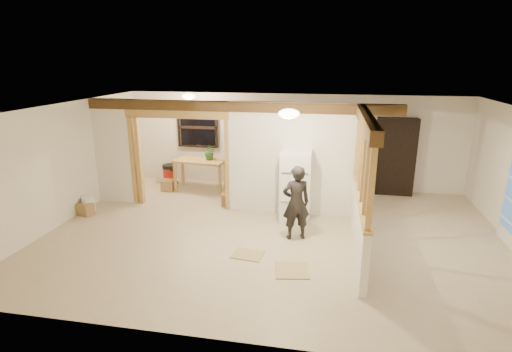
% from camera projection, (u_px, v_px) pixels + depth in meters
% --- Properties ---
extents(floor, '(9.00, 6.50, 0.01)m').
position_uv_depth(floor, '(274.00, 234.00, 8.02)').
color(floor, '#C0AA8F').
rests_on(floor, ground).
extents(ceiling, '(9.00, 6.50, 0.01)m').
position_uv_depth(ceiling, '(276.00, 109.00, 7.31)').
color(ceiling, white).
extents(wall_back, '(9.00, 0.01, 2.50)m').
position_uv_depth(wall_back, '(291.00, 141.00, 10.73)').
color(wall_back, silver).
rests_on(wall_back, floor).
extents(wall_front, '(9.00, 0.01, 2.50)m').
position_uv_depth(wall_front, '(236.00, 251.00, 4.60)').
color(wall_front, silver).
rests_on(wall_front, floor).
extents(wall_left, '(0.01, 6.50, 2.50)m').
position_uv_depth(wall_left, '(64.00, 163.00, 8.45)').
color(wall_left, silver).
rests_on(wall_left, floor).
extents(partition_left_stub, '(0.90, 0.12, 2.50)m').
position_uv_depth(partition_left_stub, '(113.00, 152.00, 9.50)').
color(partition_left_stub, silver).
rests_on(partition_left_stub, floor).
extents(partition_center, '(2.80, 0.12, 2.50)m').
position_uv_depth(partition_center, '(291.00, 160.00, 8.76)').
color(partition_center, silver).
rests_on(partition_center, floor).
extents(doorway_frame, '(2.46, 0.14, 2.20)m').
position_uv_depth(doorway_frame, '(179.00, 161.00, 9.26)').
color(doorway_frame, tan).
rests_on(doorway_frame, floor).
extents(header_beam_back, '(7.00, 0.18, 0.22)m').
position_uv_depth(header_beam_back, '(237.00, 107.00, 8.65)').
color(header_beam_back, '#52371C').
rests_on(header_beam_back, ceiling).
extents(header_beam_right, '(0.18, 3.30, 0.22)m').
position_uv_depth(header_beam_right, '(367.00, 121.00, 6.68)').
color(header_beam_right, '#52371C').
rests_on(header_beam_right, ceiling).
extents(pony_wall, '(0.12, 3.20, 1.00)m').
position_uv_depth(pony_wall, '(359.00, 224.00, 7.22)').
color(pony_wall, silver).
rests_on(pony_wall, floor).
extents(stud_partition, '(0.14, 3.20, 1.32)m').
position_uv_depth(stud_partition, '(363.00, 162.00, 6.89)').
color(stud_partition, tan).
rests_on(stud_partition, pony_wall).
extents(window_back, '(1.12, 0.10, 1.10)m').
position_uv_depth(window_back, '(198.00, 127.00, 11.02)').
color(window_back, black).
rests_on(window_back, wall_back).
extents(ceiling_dome_main, '(0.36, 0.36, 0.16)m').
position_uv_depth(ceiling_dome_main, '(289.00, 114.00, 6.79)').
color(ceiling_dome_main, '#FFEABF').
rests_on(ceiling_dome_main, ceiling).
extents(ceiling_dome_util, '(0.32, 0.32, 0.14)m').
position_uv_depth(ceiling_dome_util, '(189.00, 96.00, 9.92)').
color(ceiling_dome_util, '#FFEABF').
rests_on(ceiling_dome_util, ceiling).
extents(hanging_bulb, '(0.07, 0.07, 0.07)m').
position_uv_depth(hanging_bulb, '(199.00, 112.00, 9.26)').
color(hanging_bulb, '#FFD88C').
rests_on(hanging_bulb, ceiling).
extents(refrigerator, '(0.64, 0.62, 1.54)m').
position_uv_depth(refrigerator, '(296.00, 186.00, 8.52)').
color(refrigerator, white).
rests_on(refrigerator, floor).
extents(woman, '(0.63, 0.52, 1.47)m').
position_uv_depth(woman, '(296.00, 203.00, 7.62)').
color(woman, black).
rests_on(woman, floor).
extents(work_table, '(1.39, 0.82, 0.83)m').
position_uv_depth(work_table, '(201.00, 175.00, 10.57)').
color(work_table, tan).
rests_on(work_table, floor).
extents(potted_plant, '(0.43, 0.39, 0.41)m').
position_uv_depth(potted_plant, '(210.00, 152.00, 10.42)').
color(potted_plant, '#2D7632').
rests_on(potted_plant, work_table).
extents(shop_vac, '(0.52, 0.52, 0.56)m').
position_uv_depth(shop_vac, '(170.00, 174.00, 11.13)').
color(shop_vac, '#AB2115').
rests_on(shop_vac, floor).
extents(bookshelf, '(0.99, 0.33, 1.97)m').
position_uv_depth(bookshelf, '(395.00, 157.00, 10.11)').
color(bookshelf, black).
rests_on(bookshelf, floor).
extents(bucket, '(0.31, 0.31, 0.37)m').
position_uv_depth(bucket, '(89.00, 204.00, 9.09)').
color(bucket, white).
rests_on(bucket, floor).
extents(box_util_a, '(0.38, 0.34, 0.28)m').
position_uv_depth(box_util_a, '(228.00, 199.00, 9.56)').
color(box_util_a, '#977549').
rests_on(box_util_a, floor).
extents(box_util_b, '(0.31, 0.31, 0.29)m').
position_uv_depth(box_util_b, '(168.00, 185.00, 10.61)').
color(box_util_b, '#977549').
rests_on(box_util_b, floor).
extents(box_front, '(0.37, 0.33, 0.26)m').
position_uv_depth(box_front, '(85.00, 209.00, 8.95)').
color(box_front, '#977549').
rests_on(box_front, floor).
extents(floor_panel_near, '(0.63, 0.63, 0.02)m').
position_uv_depth(floor_panel_near, '(292.00, 270.00, 6.61)').
color(floor_panel_near, tan).
rests_on(floor_panel_near, floor).
extents(floor_panel_far, '(0.59, 0.49, 0.02)m').
position_uv_depth(floor_panel_far, '(248.00, 254.00, 7.15)').
color(floor_panel_far, tan).
rests_on(floor_panel_far, floor).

